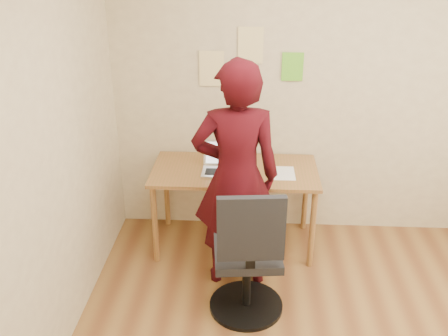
# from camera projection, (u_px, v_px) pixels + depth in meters

# --- Properties ---
(room) EXTENTS (3.58, 3.58, 2.78)m
(room) POSITION_uv_depth(u_px,v_px,m) (349.00, 178.00, 2.68)
(room) COLOR brown
(room) RESTS_ON ground
(desk) EXTENTS (1.40, 0.70, 0.74)m
(desk) POSITION_uv_depth(u_px,v_px,m) (235.00, 178.00, 4.26)
(desk) COLOR brown
(desk) RESTS_ON ground
(laptop) EXTENTS (0.33, 0.29, 0.23)m
(laptop) POSITION_uv_depth(u_px,v_px,m) (222.00, 165.00, 4.18)
(laptop) COLOR silver
(laptop) RESTS_ON desk
(paper_sheet) EXTENTS (0.19, 0.27, 0.00)m
(paper_sheet) POSITION_uv_depth(u_px,v_px,m) (283.00, 173.00, 4.15)
(paper_sheet) COLOR white
(paper_sheet) RESTS_ON desk
(phone) EXTENTS (0.13, 0.15, 0.01)m
(phone) POSITION_uv_depth(u_px,v_px,m) (255.00, 180.00, 4.02)
(phone) COLOR black
(phone) RESTS_ON desk
(wall_note_left) EXTENTS (0.21, 0.00, 0.30)m
(wall_note_left) POSITION_uv_depth(u_px,v_px,m) (212.00, 69.00, 4.23)
(wall_note_left) COLOR #F3DA91
(wall_note_left) RESTS_ON room
(wall_note_mid) EXTENTS (0.21, 0.00, 0.30)m
(wall_note_mid) POSITION_uv_depth(u_px,v_px,m) (251.00, 45.00, 4.13)
(wall_note_mid) COLOR #F3DA91
(wall_note_mid) RESTS_ON room
(wall_note_right) EXTENTS (0.18, 0.00, 0.24)m
(wall_note_right) POSITION_uv_depth(u_px,v_px,m) (292.00, 67.00, 4.19)
(wall_note_right) COLOR #67C72C
(wall_note_right) RESTS_ON room
(office_chair) EXTENTS (0.55, 0.55, 1.06)m
(office_chair) POSITION_uv_depth(u_px,v_px,m) (248.00, 263.00, 3.50)
(office_chair) COLOR black
(office_chair) RESTS_ON ground
(person) EXTENTS (0.70, 0.49, 1.80)m
(person) POSITION_uv_depth(u_px,v_px,m) (236.00, 178.00, 3.71)
(person) COLOR #36070D
(person) RESTS_ON ground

